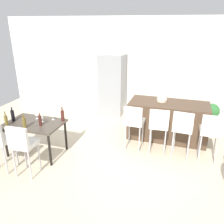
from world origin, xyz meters
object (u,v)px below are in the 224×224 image
bar_chair_middle (159,124)px  wine_bottle_end (24,122)px  dining_table (35,126)px  wine_bottle_middle (6,120)px  wine_glass_near (53,114)px  bar_chair_left (134,121)px  dining_chair_far (22,143)px  fruit_bowl (162,100)px  wine_glass_right (41,116)px  potted_plant (212,112)px  bar_chair_far (211,130)px  bar_chair_right (183,127)px  wine_bottle_inner (63,115)px  wine_bottle_far (40,121)px  kitchen_island (167,120)px  wine_bottle_left (13,115)px  refrigerator (112,85)px  wine_glass_corner (36,113)px

bar_chair_middle → wine_bottle_end: bearing=-156.4°
dining_table → wine_bottle_middle: (-0.45, -0.29, 0.19)m
wine_glass_near → bar_chair_middle: bearing=14.7°
bar_chair_left → dining_chair_far: (-1.71, -1.59, 0.00)m
wine_bottle_end → fruit_bowl: bearing=38.5°
wine_glass_right → potted_plant: (3.64, 2.73, -0.50)m
bar_chair_far → wine_glass_near: (-3.25, -0.58, 0.17)m
bar_chair_right → wine_bottle_inner: (-2.49, -0.55, 0.16)m
dining_chair_far → wine_bottle_far: dining_chair_far is taller
bar_chair_middle → bar_chair_right: bearing=0.0°
bar_chair_middle → wine_bottle_inner: (-1.99, -0.55, 0.16)m
kitchen_island → fruit_bowl: size_ratio=7.71×
kitchen_island → potted_plant: 1.63m
wine_bottle_left → wine_bottle_inner: bearing=18.7°
wine_bottle_end → wine_glass_near: wine_bottle_end is taller
wine_glass_right → refrigerator: 2.83m
wine_bottle_middle → bar_chair_left: bearing=24.9°
kitchen_island → potted_plant: bearing=46.6°
bar_chair_left → refrigerator: size_ratio=0.57×
kitchen_island → wine_bottle_middle: wine_bottle_middle is taller
wine_bottle_middle → wine_glass_right: 0.70m
wine_bottle_far → fruit_bowl: wine_bottle_far is taller
bar_chair_right → dining_table: bar_chair_right is taller
fruit_bowl → dining_table: bearing=-145.4°
wine_glass_near → wine_glass_corner: size_ratio=1.00×
bar_chair_right → bar_chair_middle: bearing=-180.0°
bar_chair_middle → refrigerator: refrigerator is taller
wine_glass_right → wine_glass_corner: 0.24m
dining_table → fruit_bowl: bearing=34.6°
kitchen_island → dining_table: bearing=-148.4°
wine_glass_right → fruit_bowl: bearing=34.9°
wine_bottle_left → potted_plant: bearing=34.0°
wine_bottle_left → refrigerator: size_ratio=0.17×
dining_chair_far → wine_bottle_end: size_ratio=3.54×
wine_bottle_middle → dining_table: bearing=32.9°
bar_chair_middle → wine_glass_near: bearing=-165.3°
fruit_bowl → wine_bottle_inner: bearing=-143.7°
wine_bottle_left → wine_bottle_inner: wine_bottle_inner is taller
wine_bottle_end → wine_bottle_left: bearing=154.4°
dining_chair_far → wine_glass_near: dining_chair_far is taller
bar_chair_middle → wine_glass_near: bar_chair_middle is taller
bar_chair_right → wine_glass_near: bearing=-167.9°
wine_glass_right → refrigerator: size_ratio=0.09×
bar_chair_right → fruit_bowl: size_ratio=4.33×
wine_bottle_left → wine_bottle_middle: bearing=-83.4°
dining_table → wine_bottle_inner: 0.63m
bar_chair_left → potted_plant: size_ratio=1.70×
bar_chair_left → wine_bottle_inner: 1.56m
bar_chair_left → bar_chair_right: 1.04m
bar_chair_left → dining_table: (-1.98, -0.83, -0.04)m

